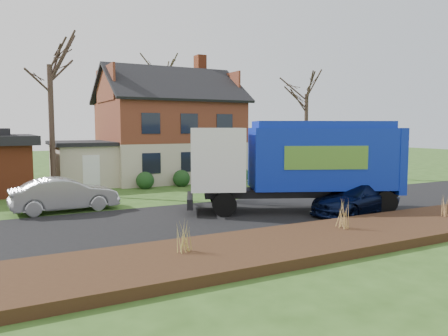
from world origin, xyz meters
name	(u,v)px	position (x,y,z in m)	size (l,w,h in m)	color
ground	(242,215)	(0.00, 0.00, 0.00)	(120.00, 120.00, 0.00)	#2B4A18
road	(242,214)	(0.00, 0.00, 0.01)	(80.00, 7.00, 0.02)	black
mulch_verge	(324,239)	(0.00, -5.30, 0.15)	(80.00, 3.50, 0.30)	black
main_house	(162,124)	(1.49, 13.91, 4.03)	(12.95, 8.95, 9.26)	#BEB099
garbage_truck	(299,160)	(2.70, -0.45, 2.32)	(9.60, 6.06, 4.02)	black
silver_sedan	(65,195)	(-6.61, 4.37, 0.75)	(1.60, 4.58, 1.51)	#989B9F
navy_wagon	(356,198)	(4.53, -2.14, 0.68)	(1.91, 4.69, 1.36)	black
tree_front_west	(49,45)	(-6.43, 9.93, 8.23)	(3.36, 3.36, 9.99)	#3E2D25
tree_front_east	(307,80)	(11.76, 10.48, 7.28)	(3.22, 3.22, 8.95)	#3C2E24
tree_back	(164,67)	(4.14, 20.68, 9.01)	(3.41, 3.41, 10.81)	#3D3424
grass_clump_west	(183,236)	(-4.79, -5.03, 0.76)	(0.35, 0.28, 0.92)	tan
grass_clump_mid	(343,214)	(1.12, -4.95, 0.81)	(0.36, 0.30, 1.01)	tan
grass_clump_east	(446,206)	(6.08, -5.28, 0.71)	(0.33, 0.27, 0.82)	#AA7D4B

